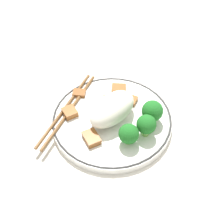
% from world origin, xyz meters
% --- Properties ---
extents(ground_plane, '(3.00, 3.00, 0.00)m').
position_xyz_m(ground_plane, '(0.00, 0.00, 0.00)').
color(ground_plane, silver).
extents(plate, '(0.27, 0.27, 0.02)m').
position_xyz_m(plate, '(0.00, 0.00, 0.01)').
color(plate, white).
rests_on(plate, ground_plane).
extents(rice_mound, '(0.12, 0.07, 0.06)m').
position_xyz_m(rice_mound, '(0.00, -0.00, 0.05)').
color(rice_mound, white).
rests_on(rice_mound, plate).
extents(broccoli_back_left, '(0.04, 0.04, 0.05)m').
position_xyz_m(broccoli_back_left, '(0.03, 0.07, 0.05)').
color(broccoli_back_left, '#7FB756').
rests_on(broccoli_back_left, plate).
extents(broccoli_back_center, '(0.04, 0.04, 0.05)m').
position_xyz_m(broccoli_back_center, '(-0.02, 0.08, 0.05)').
color(broccoli_back_center, '#7FB756').
rests_on(broccoli_back_center, plate).
extents(broccoli_back_right, '(0.05, 0.05, 0.06)m').
position_xyz_m(broccoli_back_right, '(-0.05, 0.07, 0.05)').
color(broccoli_back_right, '#7FB756').
rests_on(broccoli_back_right, plate).
extents(meat_near_front, '(0.03, 0.03, 0.01)m').
position_xyz_m(meat_near_front, '(-0.07, 0.00, 0.02)').
color(meat_near_front, brown).
rests_on(meat_near_front, plate).
extents(meat_near_left, '(0.04, 0.04, 0.01)m').
position_xyz_m(meat_near_left, '(-0.03, -0.04, 0.02)').
color(meat_near_left, '#9E6633').
rests_on(meat_near_left, plate).
extents(meat_near_right, '(0.04, 0.04, 0.01)m').
position_xyz_m(meat_near_right, '(0.00, -0.11, 0.02)').
color(meat_near_right, brown).
rests_on(meat_near_right, plate).
extents(meat_near_back, '(0.04, 0.05, 0.01)m').
position_xyz_m(meat_near_back, '(0.07, 0.01, 0.02)').
color(meat_near_back, brown).
rests_on(meat_near_back, plate).
extents(meat_on_rice_edge, '(0.04, 0.04, 0.01)m').
position_xyz_m(meat_on_rice_edge, '(-0.08, -0.05, 0.02)').
color(meat_on_rice_edge, brown).
rests_on(meat_on_rice_edge, plate).
extents(meat_mid_left, '(0.04, 0.04, 0.01)m').
position_xyz_m(meat_mid_left, '(0.06, -0.08, 0.02)').
color(meat_mid_left, brown).
rests_on(meat_mid_left, plate).
extents(chopsticks, '(0.24, 0.10, 0.01)m').
position_xyz_m(chopsticks, '(0.05, -0.09, 0.02)').
color(chopsticks, brown).
rests_on(chopsticks, plate).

